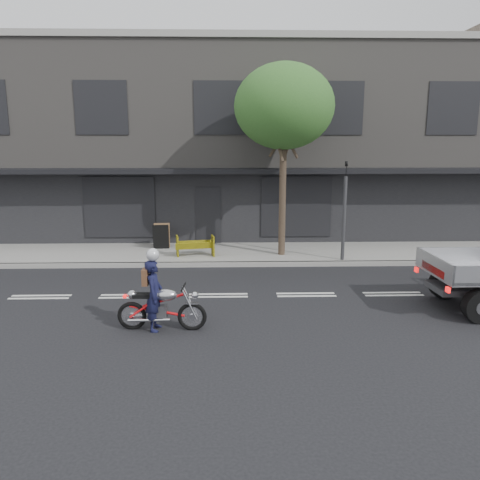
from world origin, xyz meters
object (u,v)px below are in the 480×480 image
traffic_light_pole (344,216)px  construction_barrier (195,247)px  street_tree (284,107)px  rider (154,295)px  motorcycle (162,307)px  sandwich_board (161,237)px

traffic_light_pole → construction_barrier: (-5.09, 0.51, -1.12)m
street_tree → traffic_light_pole: street_tree is taller
construction_barrier → traffic_light_pole: bearing=-5.8°
rider → construction_barrier: (0.46, 6.20, -0.26)m
motorcycle → sandwich_board: size_ratio=2.11×
traffic_light_pole → street_tree: bearing=157.0°
street_tree → rider: size_ratio=4.26×
sandwich_board → construction_barrier: bearing=-49.1°
motorcycle → construction_barrier: bearing=90.5°
street_tree → sandwich_board: street_tree is taller
sandwich_board → motorcycle: bearing=-87.4°
rider → sandwich_board: 7.55m
street_tree → sandwich_board: (-4.45, 0.97, -4.66)m
traffic_light_pole → motorcycle: 7.92m
street_tree → motorcycle: street_tree is taller
rider → construction_barrier: size_ratio=1.17×
street_tree → motorcycle: (-3.40, -6.53, -4.75)m
motorcycle → construction_barrier: motorcycle is taller
street_tree → rider: bearing=-118.5°
traffic_light_pole → rider: traffic_light_pole is taller
traffic_light_pole → motorcycle: size_ratio=1.76×
motorcycle → traffic_light_pole: bearing=49.9°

